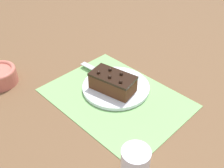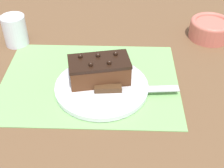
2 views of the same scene
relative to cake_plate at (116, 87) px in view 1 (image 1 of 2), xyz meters
name	(u,v)px [view 1 (image 1 of 2)]	position (x,y,z in m)	size (l,w,h in m)	color
ground_plane	(116,98)	(-0.03, 0.03, -0.01)	(3.00, 3.00, 0.00)	brown
placemat_woven	(116,97)	(-0.03, 0.03, -0.01)	(0.46, 0.34, 0.00)	#7AB266
cake_plate	(116,87)	(0.00, 0.00, 0.00)	(0.23, 0.23, 0.01)	white
chocolate_cake	(113,82)	(-0.01, 0.02, 0.04)	(0.16, 0.11, 0.07)	#512D19
serving_knife	(109,76)	(0.05, -0.02, 0.01)	(0.21, 0.04, 0.01)	#472D19
drinking_glass	(135,164)	(-0.27, 0.21, 0.04)	(0.07, 0.07, 0.09)	white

